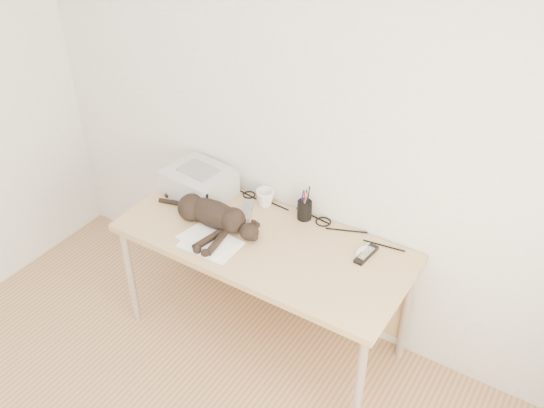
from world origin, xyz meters
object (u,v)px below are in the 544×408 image
Objects in this scene: printer at (199,182)px; mouse at (363,249)px; cat at (210,214)px; pen_cup at (304,210)px; mug at (265,198)px; desk at (272,250)px.

printer reaches higher than mouse.
cat is 0.53m from pen_cup.
pen_cup is (0.25, 0.01, 0.01)m from mug.
mouse is at bearing -7.03° from mug.
cat is (-0.32, -0.13, 0.20)m from desk.
mouse is at bearing -12.65° from pen_cup.
pen_cup reaches higher than printer.
mug reaches higher than mouse.
cat reaches higher than desk.
desk is 14.87× the size of mug.
mug is at bearing 130.63° from desk.
printer is 0.41m from mug.
printer is at bearing -164.26° from mug.
mug is (-0.17, 0.19, 0.18)m from desk.
cat is 6.48× the size of mouse.
mouse is at bearing 15.31° from cat.
mug is at bearing -175.29° from mouse.
mouse is at bearing 1.53° from printer.
pen_cup reaches higher than mouse.
mouse is at bearing 12.67° from desk.
printer is 1.06m from mouse.
cat is at bearing -141.08° from pen_cup.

